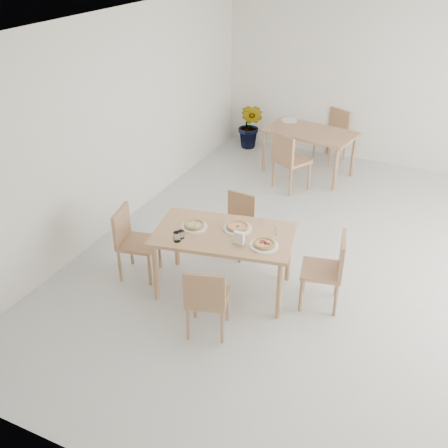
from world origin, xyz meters
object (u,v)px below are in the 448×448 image
at_px(napkin_holder, 239,238).
at_px(pizza_margherita, 238,227).
at_px(second_table, 310,136).
at_px(pizza_pepperoni, 264,244).
at_px(plate_margherita, 238,228).
at_px(chair_east, 330,266).
at_px(tumbler_a, 181,234).
at_px(main_table, 224,239).
at_px(potted_plant, 251,126).
at_px(chair_west, 132,238).
at_px(plate_pepperoni, 264,246).
at_px(tumbler_b, 177,237).
at_px(chair_back_s, 288,158).
at_px(pizza_mushroom, 194,225).
at_px(chair_back_n, 334,131).
at_px(chair_south, 206,297).
at_px(plate_empty, 289,120).
at_px(plate_mushroom, 194,227).
at_px(chair_north, 238,220).

bearing_deg(napkin_holder, pizza_margherita, 117.74).
bearing_deg(second_table, pizza_pepperoni, -70.33).
bearing_deg(plate_margherita, pizza_margherita, 0.00).
xyz_separation_m(chair_east, tumbler_a, (-1.50, -0.51, 0.29)).
bearing_deg(chair_east, tumbler_a, -83.25).
height_order(pizza_margherita, second_table, pizza_margherita).
distance_m(main_table, potted_plant, 4.43).
xyz_separation_m(pizza_margherita, second_table, (-0.21, 3.39, -0.12)).
distance_m(plate_margherita, pizza_margherita, 0.02).
bearing_deg(main_table, chair_west, 177.84).
distance_m(plate_pepperoni, napkin_holder, 0.27).
relative_size(tumbler_b, second_table, 0.07).
relative_size(plate_pepperoni, tumbler_a, 3.44).
distance_m(main_table, plate_pepperoni, 0.51).
relative_size(pizza_margherita, pizza_pepperoni, 0.92).
xyz_separation_m(pizza_pepperoni, napkin_holder, (-0.26, -0.06, 0.04)).
bearing_deg(chair_back_s, tumbler_a, 116.07).
xyz_separation_m(pizza_mushroom, chair_back_n, (0.45, 4.36, -0.27)).
bearing_deg(chair_south, napkin_holder, -112.29).
relative_size(pizza_margherita, pizza_mushroom, 0.97).
height_order(plate_pepperoni, pizza_mushroom, pizza_mushroom).
xyz_separation_m(tumbler_b, second_table, (0.27, 3.88, -0.14)).
distance_m(chair_west, pizza_mushroom, 0.82).
relative_size(chair_south, plate_margherita, 2.57).
bearing_deg(pizza_pepperoni, tumbler_a, -165.70).
height_order(plate_pepperoni, napkin_holder, napkin_holder).
bearing_deg(chair_south, chair_east, -150.62).
distance_m(plate_pepperoni, chair_back_n, 4.42).
bearing_deg(second_table, plate_empty, 154.42).
distance_m(plate_mushroom, napkin_holder, 0.59).
xyz_separation_m(main_table, potted_plant, (-1.42, 4.19, -0.24)).
xyz_separation_m(main_table, pizza_mushroom, (-0.35, -0.04, 0.11)).
bearing_deg(main_table, plate_mushroom, 174.67).
bearing_deg(tumbler_a, plate_pepperoni, 14.30).
height_order(chair_east, plate_pepperoni, chair_east).
relative_size(pizza_mushroom, chair_back_s, 0.31).
distance_m(chair_north, plate_pepperoni, 1.18).
height_order(main_table, pizza_pepperoni, pizza_pepperoni).
xyz_separation_m(pizza_pepperoni, potted_plant, (-1.92, 4.26, -0.35)).
bearing_deg(pizza_margherita, chair_back_s, 96.77).
relative_size(plate_margherita, chair_back_s, 0.34).
bearing_deg(pizza_margherita, plate_mushroom, -159.22).
bearing_deg(chair_east, second_table, -171.49).
xyz_separation_m(main_table, chair_east, (1.14, 0.22, -0.17)).
distance_m(chair_west, pizza_pepperoni, 1.63).
xyz_separation_m(pizza_mushroom, tumbler_b, (-0.03, -0.33, 0.02)).
bearing_deg(chair_back_s, main_table, 123.30).
distance_m(chair_east, plate_mushroom, 1.53).
distance_m(plate_margherita, potted_plant, 4.34).
relative_size(chair_north, potted_plant, 0.90).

